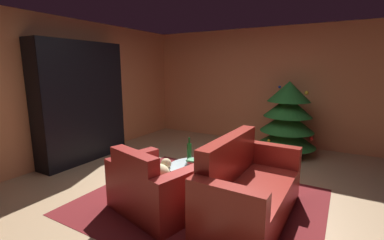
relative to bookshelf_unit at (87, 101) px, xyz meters
The scene contains 11 objects.
ground_plane 2.72m from the bookshelf_unit, ahead, with size 7.30×7.30×0.00m, color tan.
wall_back 3.72m from the bookshelf_unit, 48.11° to the left, with size 5.55×0.06×2.53m, color #D88754.
wall_left 0.45m from the bookshelf_unit, 130.70° to the right, with size 0.06×6.20×2.53m, color #D88754.
area_rug 2.84m from the bookshelf_unit, ahead, with size 2.85×2.39×0.01m, color maroon.
bookshelf_unit is the anchor object (origin of this frame).
armchair_red 2.53m from the bookshelf_unit, 22.70° to the right, with size 1.17×0.93×0.79m.
couch_red 3.34m from the bookshelf_unit, ahead, with size 0.77×1.62×0.91m.
coffee_table 2.65m from the bookshelf_unit, 10.73° to the right, with size 0.66×0.66×0.47m.
book_stack_on_table 2.66m from the bookshelf_unit, 11.21° to the right, with size 0.21×0.16×0.09m.
bottle_on_table 2.46m from the bookshelf_unit, ahead, with size 0.06×0.06×0.32m.
decorated_tree 3.77m from the bookshelf_unit, 33.52° to the left, with size 1.11×1.11×1.42m.
Camera 1 is at (1.58, -2.89, 1.66)m, focal length 24.89 mm.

